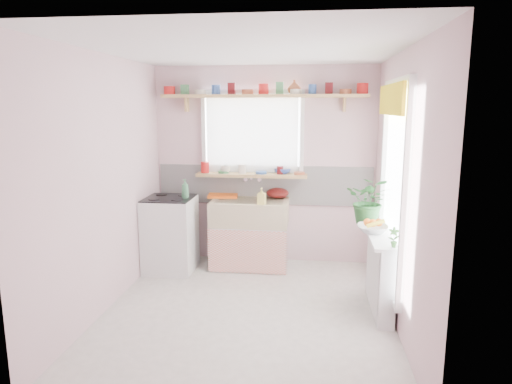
# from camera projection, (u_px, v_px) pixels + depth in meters

# --- Properties ---
(room) EXTENTS (3.20, 3.20, 3.20)m
(room) POSITION_uv_depth(u_px,v_px,m) (317.00, 164.00, 5.02)
(room) COLOR silver
(room) RESTS_ON ground
(sink_unit) EXTENTS (0.95, 0.65, 1.11)m
(sink_unit) POSITION_uv_depth(u_px,v_px,m) (250.00, 233.00, 5.71)
(sink_unit) COLOR white
(sink_unit) RESTS_ON ground
(cooker) EXTENTS (0.58, 0.58, 0.93)m
(cooker) POSITION_uv_depth(u_px,v_px,m) (170.00, 234.00, 5.58)
(cooker) COLOR white
(cooker) RESTS_ON ground
(radiator_ledge) EXTENTS (0.22, 0.95, 0.78)m
(radiator_ledge) POSITION_uv_depth(u_px,v_px,m) (381.00, 272.00, 4.48)
(radiator_ledge) COLOR white
(radiator_ledge) RESTS_ON ground
(windowsill) EXTENTS (1.40, 0.22, 0.04)m
(windowsill) POSITION_uv_depth(u_px,v_px,m) (252.00, 175.00, 5.76)
(windowsill) COLOR tan
(windowsill) RESTS_ON room
(pine_shelf) EXTENTS (2.52, 0.24, 0.04)m
(pine_shelf) POSITION_uv_depth(u_px,v_px,m) (264.00, 96.00, 5.55)
(pine_shelf) COLOR tan
(pine_shelf) RESTS_ON room
(shelf_crockery) EXTENTS (2.47, 0.11, 0.12)m
(shelf_crockery) POSITION_uv_depth(u_px,v_px,m) (262.00, 90.00, 5.54)
(shelf_crockery) COLOR red
(shelf_crockery) RESTS_ON pine_shelf
(sill_crockery) EXTENTS (1.35, 0.11, 0.12)m
(sill_crockery) POSITION_uv_depth(u_px,v_px,m) (248.00, 169.00, 5.76)
(sill_crockery) COLOR red
(sill_crockery) RESTS_ON windowsill
(dish_tray) EXTENTS (0.40, 0.32, 0.04)m
(dish_tray) POSITION_uv_depth(u_px,v_px,m) (223.00, 195.00, 5.88)
(dish_tray) COLOR orange
(dish_tray) RESTS_ON sink_unit
(colander) EXTENTS (0.36, 0.36, 0.13)m
(colander) POSITION_uv_depth(u_px,v_px,m) (278.00, 193.00, 5.79)
(colander) COLOR #500E0D
(colander) RESTS_ON sink_unit
(jade_plant) EXTENTS (0.54, 0.50, 0.51)m
(jade_plant) POSITION_uv_depth(u_px,v_px,m) (370.00, 201.00, 4.77)
(jade_plant) COLOR #255E2A
(jade_plant) RESTS_ON radiator_ledge
(fruit_bowl) EXTENTS (0.32, 0.32, 0.07)m
(fruit_bowl) POSITION_uv_depth(u_px,v_px,m) (373.00, 229.00, 4.48)
(fruit_bowl) COLOR silver
(fruit_bowl) RESTS_ON radiator_ledge
(herb_pot) EXTENTS (0.10, 0.07, 0.18)m
(herb_pot) POSITION_uv_depth(u_px,v_px,m) (394.00, 237.00, 4.00)
(herb_pot) COLOR #386D2B
(herb_pot) RESTS_ON radiator_ledge
(soap_bottle_sink) EXTENTS (0.10, 0.10, 0.20)m
(soap_bottle_sink) POSITION_uv_depth(u_px,v_px,m) (262.00, 196.00, 5.41)
(soap_bottle_sink) COLOR #F5E56C
(soap_bottle_sink) RESTS_ON sink_unit
(sill_cup) EXTENTS (0.14, 0.14, 0.09)m
(sill_cup) POSITION_uv_depth(u_px,v_px,m) (225.00, 169.00, 5.79)
(sill_cup) COLOR beige
(sill_cup) RESTS_ON windowsill
(sill_bowl) EXTENTS (0.27, 0.27, 0.06)m
(sill_bowl) POSITION_uv_depth(u_px,v_px,m) (282.00, 171.00, 5.77)
(sill_bowl) COLOR #3753B4
(sill_bowl) RESTS_ON windowsill
(shelf_vase) EXTENTS (0.20, 0.20, 0.17)m
(shelf_vase) POSITION_uv_depth(u_px,v_px,m) (294.00, 87.00, 5.55)
(shelf_vase) COLOR #AB5A34
(shelf_vase) RESTS_ON pine_shelf
(cooker_bottle) EXTENTS (0.12, 0.12, 0.23)m
(cooker_bottle) POSITION_uv_depth(u_px,v_px,m) (185.00, 189.00, 5.44)
(cooker_bottle) COLOR #408055
(cooker_bottle) RESTS_ON cooker
(fruit) EXTENTS (0.20, 0.14, 0.10)m
(fruit) POSITION_uv_depth(u_px,v_px,m) (373.00, 223.00, 4.48)
(fruit) COLOR orange
(fruit) RESTS_ON fruit_bowl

